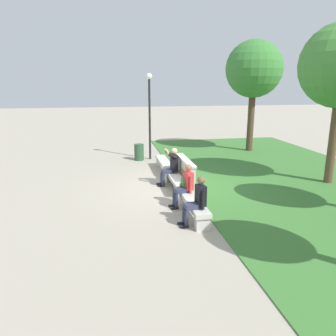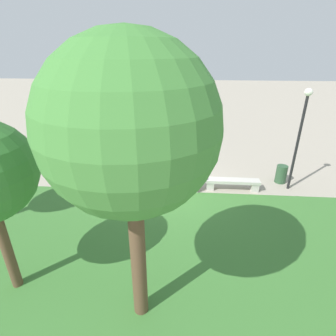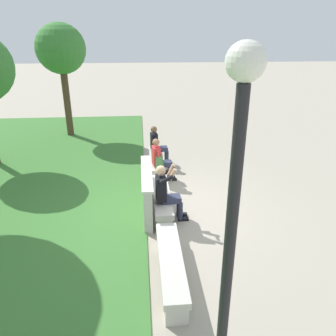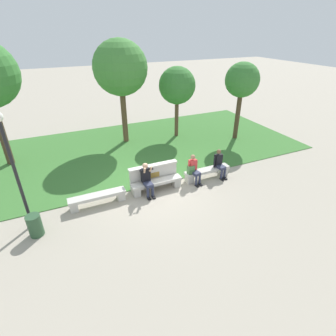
% 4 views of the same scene
% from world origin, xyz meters
% --- Properties ---
extents(ground_plane, '(80.00, 80.00, 0.00)m').
position_xyz_m(ground_plane, '(0.00, 0.00, 0.00)').
color(ground_plane, '#A89E8C').
extents(grass_strip, '(18.86, 8.00, 0.03)m').
position_xyz_m(grass_strip, '(0.00, 4.38, 0.01)').
color(grass_strip, '#3D7533').
rests_on(grass_strip, ground).
extents(bench_main, '(2.10, 0.40, 0.45)m').
position_xyz_m(bench_main, '(-2.38, 0.00, 0.30)').
color(bench_main, beige).
rests_on(bench_main, ground).
extents(bench_near, '(2.10, 0.40, 0.45)m').
position_xyz_m(bench_near, '(-0.00, 0.00, 0.30)').
color(bench_near, beige).
rests_on(bench_near, ground).
extents(bench_mid, '(2.10, 0.40, 0.45)m').
position_xyz_m(bench_mid, '(2.38, 0.00, 0.30)').
color(bench_mid, beige).
rests_on(bench_mid, ground).
extents(backrest_wall_with_plaque, '(2.06, 0.24, 1.01)m').
position_xyz_m(backrest_wall_with_plaque, '(-0.00, 0.34, 0.52)').
color(backrest_wall_with_plaque, beige).
rests_on(backrest_wall_with_plaque, ground).
extents(person_photographer, '(0.48, 0.73, 1.32)m').
position_xyz_m(person_photographer, '(-0.44, -0.08, 0.74)').
color(person_photographer, black).
rests_on(person_photographer, ground).
extents(person_distant, '(0.47, 0.71, 1.26)m').
position_xyz_m(person_distant, '(1.67, -0.07, 0.67)').
color(person_distant, black).
rests_on(person_distant, ground).
extents(person_companion, '(0.48, 0.70, 1.26)m').
position_xyz_m(person_companion, '(2.94, -0.07, 0.67)').
color(person_companion, black).
rests_on(person_companion, ground).
extents(backpack, '(0.28, 0.24, 0.43)m').
position_xyz_m(backpack, '(1.54, -0.04, 0.63)').
color(backpack, '#4C7F47').
rests_on(backpack, bench_mid).
extents(tree_far_back, '(2.81, 2.81, 5.45)m').
position_xyz_m(tree_far_back, '(0.33, 5.52, 4.01)').
color(tree_far_back, brown).
rests_on(tree_far_back, ground).
extents(trash_bin, '(0.44, 0.44, 0.75)m').
position_xyz_m(trash_bin, '(-4.49, -0.81, 0.38)').
color(trash_bin, '#2D5133').
rests_on(trash_bin, ground).
extents(lamp_post, '(0.28, 0.28, 3.92)m').
position_xyz_m(lamp_post, '(-4.65, -0.28, 2.55)').
color(lamp_post, black).
rests_on(lamp_post, ground).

